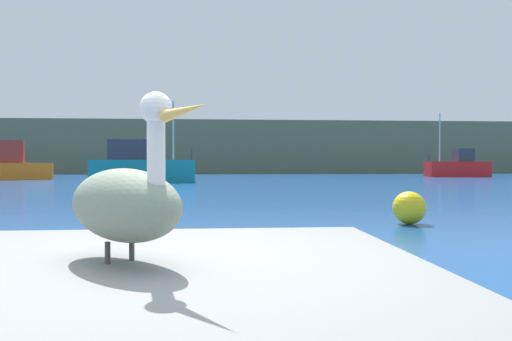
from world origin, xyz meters
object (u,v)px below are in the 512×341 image
(pelican, at_px, (126,201))
(fishing_boat_orange, at_px, (5,167))
(fishing_boat_red, at_px, (458,167))
(mooring_buoy, at_px, (409,208))
(fishing_boat_teal, at_px, (140,166))

(pelican, distance_m, fishing_boat_orange, 40.65)
(pelican, height_order, fishing_boat_red, fishing_boat_red)
(pelican, xyz_separation_m, fishing_boat_red, (22.53, 41.97, -0.20))
(fishing_boat_red, distance_m, mooring_buoy, 38.63)
(fishing_boat_red, bearing_deg, pelican, 63.15)
(mooring_buoy, bearing_deg, fishing_boat_orange, 123.49)
(fishing_boat_red, bearing_deg, mooring_buoy, 63.73)
(fishing_boat_red, bearing_deg, fishing_boat_teal, 24.10)
(pelican, relative_size, fishing_boat_teal, 0.17)
(fishing_boat_teal, bearing_deg, fishing_boat_red, 15.17)
(fishing_boat_orange, xyz_separation_m, fishing_boat_teal, (10.99, -6.94, 0.06))
(mooring_buoy, bearing_deg, pelican, -120.71)
(fishing_boat_red, height_order, fishing_boat_teal, fishing_boat_red)
(pelican, height_order, fishing_boat_orange, fishing_boat_orange)
(pelican, xyz_separation_m, fishing_boat_orange, (-15.20, 37.70, -0.11))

